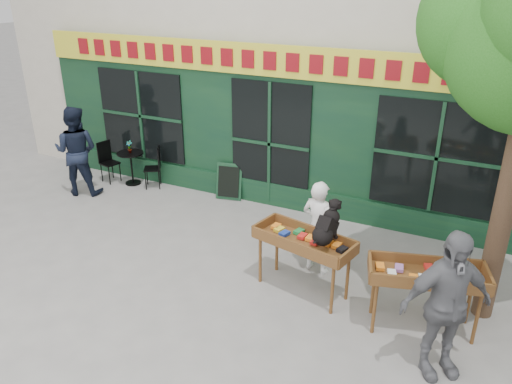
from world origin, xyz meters
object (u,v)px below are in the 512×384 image
at_px(woman, 318,227).
at_px(dog, 327,222).
at_px(man_right, 445,305).
at_px(bistro_table, 131,162).
at_px(book_cart_center, 304,244).
at_px(book_cart_right, 427,277).
at_px(man_left, 76,151).

bearing_deg(woman, dog, 129.21).
xyz_separation_m(man_right, bistro_table, (-7.16, 3.13, -0.43)).
bearing_deg(man_right, bistro_table, 120.49).
bearing_deg(man_right, dog, 118.79).
distance_m(book_cart_center, man_right, 2.27).
relative_size(book_cart_center, man_right, 0.82).
relative_size(book_cart_right, man_right, 0.83).
xyz_separation_m(dog, bistro_table, (-5.42, 2.31, -0.75)).
height_order(dog, man_left, man_left).
relative_size(woman, bistro_table, 2.08).
bearing_deg(woman, book_cart_center, 102.64).
relative_size(man_right, bistro_table, 2.56).
xyz_separation_m(book_cart_center, man_left, (-5.77, 1.36, 0.16)).
bearing_deg(man_right, woman, 108.02).
relative_size(woman, man_left, 0.81).
height_order(bistro_table, man_left, man_left).
distance_m(bistro_table, man_left, 1.22).
bearing_deg(dog, book_cart_right, 9.75).
relative_size(book_cart_center, book_cart_right, 0.99).
xyz_separation_m(book_cart_right, man_right, (0.30, -0.75, 0.15)).
distance_m(book_cart_right, man_left, 7.71).
bearing_deg(book_cart_right, woman, 140.74).
bearing_deg(man_left, bistro_table, -149.16).
bearing_deg(woman, bistro_table, -4.94).
relative_size(dog, man_left, 0.31).
bearing_deg(book_cart_right, book_cart_center, 160.17).
relative_size(dog, bistro_table, 0.79).
distance_m(dog, bistro_table, 5.94).
xyz_separation_m(book_cart_center, book_cart_right, (1.79, -0.12, 0.00)).
bearing_deg(man_left, book_cart_center, 145.48).
height_order(woman, man_right, man_right).
height_order(man_right, man_left, man_left).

